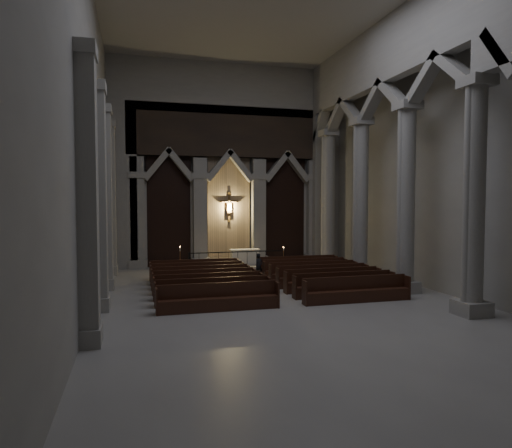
# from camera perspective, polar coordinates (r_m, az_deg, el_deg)

# --- Properties ---
(room) EXTENTS (24.00, 24.10, 12.00)m
(room) POSITION_cam_1_polar(r_m,az_deg,el_deg) (16.80, 4.90, 15.64)
(room) COLOR #999791
(room) RESTS_ON ground
(sanctuary_wall) EXTENTS (14.00, 0.77, 12.00)m
(sanctuary_wall) POSITION_cam_1_polar(r_m,az_deg,el_deg) (27.66, -3.33, 8.58)
(sanctuary_wall) COLOR gray
(sanctuary_wall) RESTS_ON ground
(right_arcade) EXTENTS (1.00, 24.00, 12.00)m
(right_arcade) POSITION_cam_1_polar(r_m,az_deg,el_deg) (20.45, 18.67, 13.86)
(right_arcade) COLOR gray
(right_arcade) RESTS_ON ground
(left_pilasters) EXTENTS (0.60, 13.00, 8.03)m
(left_pilasters) POSITION_cam_1_polar(r_m,az_deg,el_deg) (18.97, -18.60, 2.81)
(left_pilasters) COLOR gray
(left_pilasters) RESTS_ON ground
(sanctuary_step) EXTENTS (8.50, 2.60, 0.15)m
(sanctuary_step) POSITION_cam_1_polar(r_m,az_deg,el_deg) (26.89, -2.88, -5.23)
(sanctuary_step) COLOR gray
(sanctuary_step) RESTS_ON ground
(altar) EXTENTS (1.73, 0.69, 0.89)m
(altar) POSITION_cam_1_polar(r_m,az_deg,el_deg) (26.94, -1.42, -4.09)
(altar) COLOR silver
(altar) RESTS_ON sanctuary_step
(altar_rail) EXTENTS (5.52, 0.09, 1.09)m
(altar_rail) POSITION_cam_1_polar(r_m,az_deg,el_deg) (25.58, -2.29, -4.19)
(altar_rail) COLOR black
(altar_rail) RESTS_ON ground
(candle_stand_left) EXTENTS (0.24, 0.24, 1.45)m
(candle_stand_left) POSITION_cam_1_polar(r_m,az_deg,el_deg) (24.86, -9.46, -5.20)
(candle_stand_left) COLOR #B06C36
(candle_stand_left) RESTS_ON ground
(candle_stand_right) EXTENTS (0.21, 0.21, 1.25)m
(candle_stand_right) POSITION_cam_1_polar(r_m,az_deg,el_deg) (26.21, 3.47, -4.86)
(candle_stand_right) COLOR #B06C36
(candle_stand_right) RESTS_ON ground
(pews) EXTENTS (9.79, 7.11, 0.98)m
(pews) POSITION_cam_1_polar(r_m,az_deg,el_deg) (20.24, 1.23, -7.26)
(pews) COLOR black
(pews) RESTS_ON ground
(worshipper) EXTENTS (0.54, 0.46, 1.25)m
(worshipper) POSITION_cam_1_polar(r_m,az_deg,el_deg) (22.96, 0.37, -5.25)
(worshipper) COLOR black
(worshipper) RESTS_ON ground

